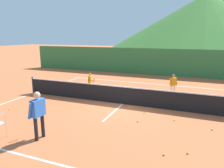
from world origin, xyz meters
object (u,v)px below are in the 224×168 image
Objects in this scene: student_0 at (90,81)px; tennis_ball_0 at (129,107)px; tennis_ball_1 at (164,154)px; tennis_ball_2 at (138,121)px; tennis_ball_4 at (174,120)px; student_1 at (173,83)px; tennis_ball_6 at (188,153)px; tennis_net at (123,95)px; tennis_ball_10 at (212,129)px; tennis_ball_9 at (132,107)px; tennis_ball_8 at (38,111)px; tennis_ball_5 at (10,108)px; tennis_ball_3 at (144,113)px; instructor at (38,111)px.

tennis_ball_0 is (3.30, -2.12, -0.70)m from student_0.
tennis_ball_1 is 1.00× the size of tennis_ball_2.
student_1 is at bearing 97.78° from tennis_ball_4.
tennis_ball_2 is at bearing -153.72° from tennis_ball_4.
tennis_ball_6 is at bearing -41.61° from student_0.
student_0 reaches higher than tennis_ball_2.
tennis_ball_1 is 2.93m from tennis_ball_4.
student_1 is at bearing 48.79° from tennis_net.
tennis_ball_6 is at bearing -49.26° from tennis_ball_0.
tennis_ball_10 is at bearing 60.06° from tennis_ball_1.
tennis_ball_9 is at bearing -35.09° from tennis_net.
tennis_ball_6 is (3.50, -3.92, -0.47)m from tennis_net.
student_1 is 6.67m from tennis_ball_6.
student_1 reaches higher than tennis_ball_4.
tennis_ball_1 is 6.37m from tennis_ball_8.
tennis_ball_6 is at bearing -48.23° from tennis_net.
tennis_ball_0 is 1.00× the size of tennis_ball_5.
tennis_ball_3 and tennis_ball_5 have the same top height.
tennis_ball_6 is (1.22, -6.51, -0.76)m from student_1.
tennis_ball_5 is at bearing -173.11° from tennis_ball_10.
tennis_ball_3 is 1.47m from tennis_ball_4.
student_0 is 0.92× the size of student_1.
tennis_ball_4 and tennis_ball_8 have the same top height.
student_0 reaches higher than tennis_ball_9.
tennis_ball_2 and tennis_ball_5 have the same top height.
student_0 is at bearing -169.54° from student_1.
tennis_ball_10 is at bearing 70.09° from tennis_ball_6.
tennis_ball_5 is 6.09m from tennis_ball_9.
tennis_ball_4 is (2.30, -0.90, 0.00)m from tennis_ball_0.
tennis_ball_3 is 5.05m from tennis_ball_8.
instructor is at bearing -116.69° from student_1.
tennis_ball_1 and tennis_ball_4 have the same top height.
tennis_ball_3 is 1.00× the size of tennis_ball_6.
tennis_ball_6 is at bearing -54.92° from tennis_ball_3.
tennis_ball_8 is at bearing -150.98° from tennis_ball_9.
instructor reaches higher than tennis_ball_6.
tennis_ball_5 is at bearing -172.56° from tennis_ball_2.
tennis_ball_0 and tennis_ball_1 have the same top height.
tennis_net is 5.74m from tennis_ball_5.
tennis_net reaches higher than tennis_ball_0.
tennis_ball_1 is 1.00× the size of tennis_ball_8.
student_1 is at bearing 100.61° from tennis_ball_6.
instructor is 25.27× the size of tennis_ball_3.
tennis_ball_4 and tennis_ball_9 have the same top height.
tennis_ball_6 is at bearing -10.41° from tennis_ball_8.
tennis_ball_0 is 1.00× the size of tennis_ball_2.
student_1 is 3.72m from tennis_ball_3.
tennis_net is 177.93× the size of tennis_ball_3.
tennis_ball_9 is at bearing 23.46° from tennis_ball_5.
tennis_ball_5 is at bearing -149.82° from tennis_net.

